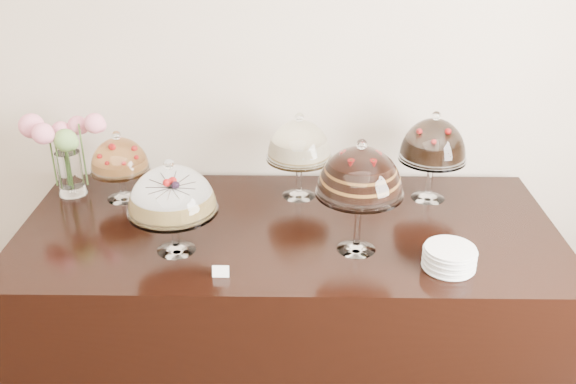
{
  "coord_description": "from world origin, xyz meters",
  "views": [
    {
      "loc": [
        0.37,
        0.14,
        2.18
      ],
      "look_at": [
        0.33,
        2.4,
        1.08
      ],
      "focal_mm": 40.0,
      "sensor_mm": 36.0,
      "label": 1
    }
  ],
  "objects_px": {
    "flower_vase": "(63,145)",
    "cake_stand_fruit_tart": "(119,158)",
    "plate_stack": "(449,258)",
    "cake_stand_cheesecake": "(299,144)",
    "cake_stand_dark_choco": "(433,143)",
    "cake_stand_choco_layer": "(360,175)",
    "display_counter": "(288,315)",
    "cake_stand_sugar_sponge": "(172,194)"
  },
  "relations": [
    {
      "from": "display_counter",
      "to": "cake_stand_dark_choco",
      "type": "distance_m",
      "value": 0.98
    },
    {
      "from": "display_counter",
      "to": "cake_stand_fruit_tart",
      "type": "xyz_separation_m",
      "value": [
        -0.74,
        0.25,
        0.64
      ]
    },
    {
      "from": "cake_stand_cheesecake",
      "to": "plate_stack",
      "type": "xyz_separation_m",
      "value": [
        0.55,
        -0.59,
        -0.21
      ]
    },
    {
      "from": "cake_stand_sugar_sponge",
      "to": "cake_stand_dark_choco",
      "type": "height_order",
      "value": "cake_stand_dark_choco"
    },
    {
      "from": "cake_stand_cheesecake",
      "to": "cake_stand_fruit_tart",
      "type": "height_order",
      "value": "cake_stand_cheesecake"
    },
    {
      "from": "cake_stand_choco_layer",
      "to": "plate_stack",
      "type": "relative_size",
      "value": 2.39
    },
    {
      "from": "plate_stack",
      "to": "cake_stand_sugar_sponge",
      "type": "bearing_deg",
      "value": 173.8
    },
    {
      "from": "cake_stand_sugar_sponge",
      "to": "plate_stack",
      "type": "distance_m",
      "value": 1.05
    },
    {
      "from": "plate_stack",
      "to": "display_counter",
      "type": "bearing_deg",
      "value": 152.73
    },
    {
      "from": "cake_stand_choco_layer",
      "to": "cake_stand_fruit_tart",
      "type": "xyz_separation_m",
      "value": [
        -1.01,
        0.43,
        -0.12
      ]
    },
    {
      "from": "cake_stand_dark_choco",
      "to": "cake_stand_fruit_tart",
      "type": "distance_m",
      "value": 1.36
    },
    {
      "from": "cake_stand_fruit_tart",
      "to": "cake_stand_dark_choco",
      "type": "bearing_deg",
      "value": 0.93
    },
    {
      "from": "cake_stand_fruit_tart",
      "to": "flower_vase",
      "type": "xyz_separation_m",
      "value": [
        -0.25,
        0.04,
        0.05
      ]
    },
    {
      "from": "display_counter",
      "to": "plate_stack",
      "type": "xyz_separation_m",
      "value": [
        0.59,
        -0.31,
        0.49
      ]
    },
    {
      "from": "cake_stand_cheesecake",
      "to": "plate_stack",
      "type": "distance_m",
      "value": 0.83
    },
    {
      "from": "cake_stand_dark_choco",
      "to": "plate_stack",
      "type": "distance_m",
      "value": 0.62
    },
    {
      "from": "cake_stand_cheesecake",
      "to": "plate_stack",
      "type": "relative_size",
      "value": 2.06
    },
    {
      "from": "cake_stand_cheesecake",
      "to": "flower_vase",
      "type": "distance_m",
      "value": 1.04
    },
    {
      "from": "cake_stand_dark_choco",
      "to": "plate_stack",
      "type": "bearing_deg",
      "value": -92.85
    },
    {
      "from": "cake_stand_cheesecake",
      "to": "flower_vase",
      "type": "bearing_deg",
      "value": 179.96
    },
    {
      "from": "cake_stand_choco_layer",
      "to": "cake_stand_dark_choco",
      "type": "distance_m",
      "value": 0.58
    },
    {
      "from": "display_counter",
      "to": "flower_vase",
      "type": "relative_size",
      "value": 5.78
    },
    {
      "from": "flower_vase",
      "to": "plate_stack",
      "type": "height_order",
      "value": "flower_vase"
    },
    {
      "from": "display_counter",
      "to": "plate_stack",
      "type": "height_order",
      "value": "plate_stack"
    },
    {
      "from": "cake_stand_cheesecake",
      "to": "cake_stand_dark_choco",
      "type": "bearing_deg",
      "value": -1.48
    },
    {
      "from": "cake_stand_sugar_sponge",
      "to": "cake_stand_dark_choco",
      "type": "xyz_separation_m",
      "value": [
        1.05,
        0.46,
        0.02
      ]
    },
    {
      "from": "cake_stand_dark_choco",
      "to": "cake_stand_fruit_tart",
      "type": "relative_size",
      "value": 1.27
    },
    {
      "from": "cake_stand_choco_layer",
      "to": "flower_vase",
      "type": "xyz_separation_m",
      "value": [
        -1.26,
        0.46,
        -0.07
      ]
    },
    {
      "from": "display_counter",
      "to": "cake_stand_choco_layer",
      "type": "height_order",
      "value": "cake_stand_choco_layer"
    },
    {
      "from": "display_counter",
      "to": "cake_stand_sugar_sponge",
      "type": "height_order",
      "value": "cake_stand_sugar_sponge"
    },
    {
      "from": "cake_stand_choco_layer",
      "to": "cake_stand_fruit_tart",
      "type": "height_order",
      "value": "cake_stand_choco_layer"
    },
    {
      "from": "display_counter",
      "to": "plate_stack",
      "type": "bearing_deg",
      "value": -27.27
    },
    {
      "from": "plate_stack",
      "to": "flower_vase",
      "type": "bearing_deg",
      "value": 159.55
    },
    {
      "from": "flower_vase",
      "to": "cake_stand_fruit_tart",
      "type": "bearing_deg",
      "value": -8.53
    },
    {
      "from": "cake_stand_sugar_sponge",
      "to": "plate_stack",
      "type": "bearing_deg",
      "value": -6.2
    },
    {
      "from": "cake_stand_cheesecake",
      "to": "cake_stand_fruit_tart",
      "type": "xyz_separation_m",
      "value": [
        -0.78,
        -0.04,
        -0.06
      ]
    },
    {
      "from": "cake_stand_fruit_tart",
      "to": "flower_vase",
      "type": "height_order",
      "value": "flower_vase"
    },
    {
      "from": "display_counter",
      "to": "cake_stand_sugar_sponge",
      "type": "xyz_separation_m",
      "value": [
        -0.43,
        -0.19,
        0.69
      ]
    },
    {
      "from": "cake_stand_dark_choco",
      "to": "flower_vase",
      "type": "xyz_separation_m",
      "value": [
        -1.61,
        0.02,
        -0.02
      ]
    },
    {
      "from": "display_counter",
      "to": "cake_stand_cheesecake",
      "type": "bearing_deg",
      "value": 81.28
    },
    {
      "from": "cake_stand_choco_layer",
      "to": "plate_stack",
      "type": "xyz_separation_m",
      "value": [
        0.33,
        -0.13,
        -0.27
      ]
    },
    {
      "from": "cake_stand_dark_choco",
      "to": "cake_stand_choco_layer",
      "type": "bearing_deg",
      "value": -128.48
    }
  ]
}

